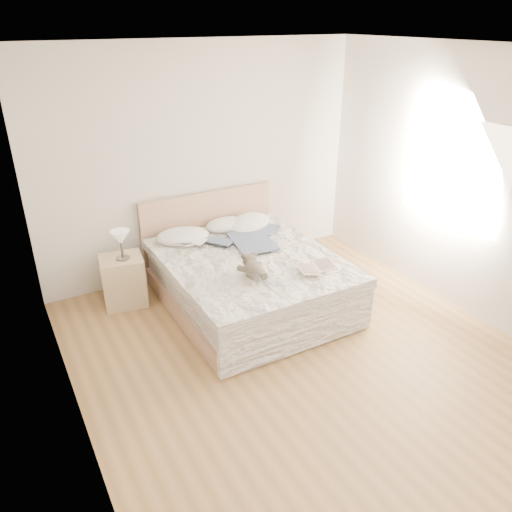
% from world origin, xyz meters
% --- Properties ---
extents(floor, '(4.00, 4.50, 0.00)m').
position_xyz_m(floor, '(0.00, 0.00, 0.00)').
color(floor, brown).
rests_on(floor, ground).
extents(ceiling, '(4.00, 4.50, 0.00)m').
position_xyz_m(ceiling, '(0.00, 0.00, 2.70)').
color(ceiling, white).
rests_on(ceiling, ground).
extents(wall_back, '(4.00, 0.02, 2.70)m').
position_xyz_m(wall_back, '(0.00, 2.25, 1.35)').
color(wall_back, silver).
rests_on(wall_back, ground).
extents(wall_left, '(0.02, 4.50, 2.70)m').
position_xyz_m(wall_left, '(-2.00, 0.00, 1.35)').
color(wall_left, silver).
rests_on(wall_left, ground).
extents(wall_right, '(0.02, 4.50, 2.70)m').
position_xyz_m(wall_right, '(2.00, 0.00, 1.35)').
color(wall_right, silver).
rests_on(wall_right, ground).
extents(window, '(0.02, 1.30, 1.10)m').
position_xyz_m(window, '(1.99, 0.30, 1.45)').
color(window, white).
rests_on(window, wall_right).
extents(bed, '(1.72, 2.14, 1.00)m').
position_xyz_m(bed, '(0.00, 1.19, 0.31)').
color(bed, tan).
rests_on(bed, floor).
extents(nightstand, '(0.51, 0.46, 0.56)m').
position_xyz_m(nightstand, '(-1.19, 1.83, 0.28)').
color(nightstand, tan).
rests_on(nightstand, floor).
extents(table_lamp, '(0.24, 0.24, 0.32)m').
position_xyz_m(table_lamp, '(-1.17, 1.79, 0.79)').
color(table_lamp, '#524C46').
rests_on(table_lamp, nightstand).
extents(pillow_left, '(0.68, 0.55, 0.18)m').
position_xyz_m(pillow_left, '(-0.45, 1.87, 0.64)').
color(pillow_left, white).
rests_on(pillow_left, bed).
extents(pillow_middle, '(0.54, 0.39, 0.16)m').
position_xyz_m(pillow_middle, '(0.14, 1.94, 0.64)').
color(pillow_middle, white).
rests_on(pillow_middle, bed).
extents(pillow_right, '(0.76, 0.68, 0.19)m').
position_xyz_m(pillow_right, '(0.40, 1.85, 0.64)').
color(pillow_right, white).
rests_on(pillow_right, bed).
extents(blouse, '(0.76, 0.79, 0.03)m').
position_xyz_m(blouse, '(0.19, 1.39, 0.63)').
color(blouse, '#384564').
rests_on(blouse, bed).
extents(photo_book, '(0.37, 0.33, 0.02)m').
position_xyz_m(photo_book, '(-0.44, 1.69, 0.63)').
color(photo_book, white).
rests_on(photo_book, bed).
extents(childrens_book, '(0.46, 0.38, 0.03)m').
position_xyz_m(childrens_book, '(0.43, 0.51, 0.63)').
color(childrens_book, beige).
rests_on(childrens_book, bed).
extents(teddy_bear, '(0.28, 0.36, 0.18)m').
position_xyz_m(teddy_bear, '(-0.21, 0.64, 0.65)').
color(teddy_bear, '#595345').
rests_on(teddy_bear, bed).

